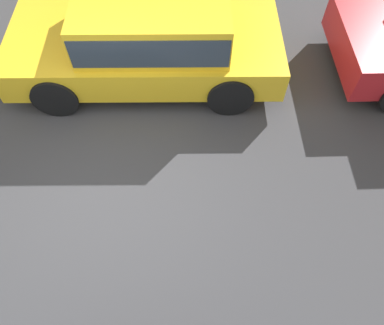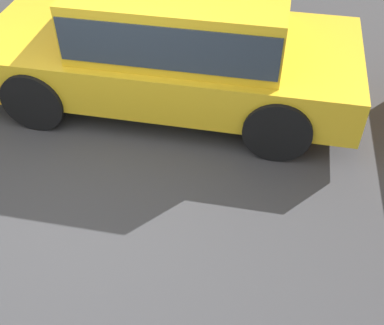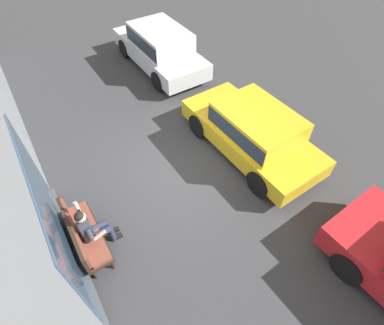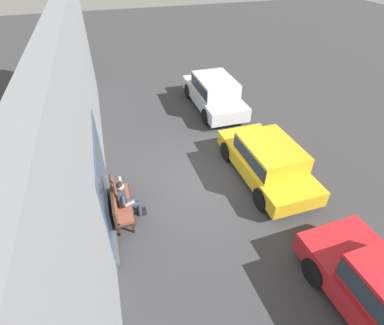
{
  "view_description": "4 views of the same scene",
  "coord_description": "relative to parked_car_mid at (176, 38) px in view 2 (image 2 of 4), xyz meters",
  "views": [
    {
      "loc": [
        -1.18,
        2.6,
        4.52
      ],
      "look_at": [
        -1.12,
        0.31,
        0.9
      ],
      "focal_mm": 35.0,
      "sensor_mm": 36.0,
      "label": 1
    },
    {
      "loc": [
        -1.66,
        2.6,
        3.4
      ],
      "look_at": [
        -1.05,
        -0.03,
        0.86
      ],
      "focal_mm": 45.0,
      "sensor_mm": 36.0,
      "label": 2
    },
    {
      "loc": [
        -4.6,
        2.6,
        6.19
      ],
      "look_at": [
        -0.57,
        0.03,
        0.85
      ],
      "focal_mm": 28.0,
      "sensor_mm": 36.0,
      "label": 3
    },
    {
      "loc": [
        -7.28,
        2.6,
        6.73
      ],
      "look_at": [
        -0.39,
        0.57,
        1.19
      ],
      "focal_mm": 28.0,
      "sensor_mm": 36.0,
      "label": 4
    }
  ],
  "objects": [
    {
      "name": "parked_car_mid",
      "position": [
        0.0,
        0.0,
        0.0
      ],
      "size": [
        4.25,
        1.98,
        1.41
      ],
      "color": "gold",
      "rests_on": "ground_plane"
    },
    {
      "name": "ground_plane",
      "position": [
        0.41,
        2.04,
        -0.78
      ],
      "size": [
        60.0,
        60.0,
        0.0
      ],
      "primitive_type": "plane",
      "color": "#38383A"
    }
  ]
}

